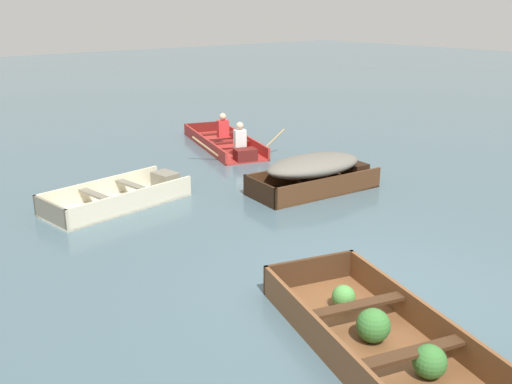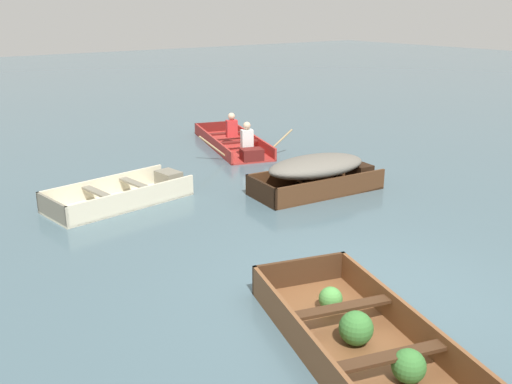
% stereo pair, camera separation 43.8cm
% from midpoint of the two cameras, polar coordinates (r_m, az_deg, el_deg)
% --- Properties ---
extents(ground_plane, '(80.00, 80.00, 0.00)m').
position_cam_midpoint_polar(ground_plane, '(7.49, 10.43, -10.09)').
color(ground_plane, '#47606B').
extents(dinghy_wooden_brown_foreground, '(2.19, 3.54, 0.41)m').
position_cam_midpoint_polar(dinghy_wooden_brown_foreground, '(6.24, 11.13, -14.81)').
color(dinghy_wooden_brown_foreground, brown).
rests_on(dinghy_wooden_brown_foreground, ground).
extents(skiff_cream_near_moored, '(2.75, 1.44, 0.39)m').
position_cam_midpoint_polar(skiff_cream_near_moored, '(10.89, -14.28, -0.45)').
color(skiff_cream_near_moored, beige).
rests_on(skiff_cream_near_moored, ground).
extents(skiff_dark_varnish_mid_moored, '(2.68, 1.35, 0.73)m').
position_cam_midpoint_polar(skiff_dark_varnish_mid_moored, '(11.26, 4.81, 2.22)').
color(skiff_dark_varnish_mid_moored, '#4C2D19').
rests_on(skiff_dark_varnish_mid_moored, ground).
extents(rowboat_red_with_crew, '(2.58, 3.78, 0.88)m').
position_cam_midpoint_polar(rowboat_red_with_crew, '(14.72, -3.88, 4.97)').
color(rowboat_red_with_crew, '#AD2D28').
rests_on(rowboat_red_with_crew, ground).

